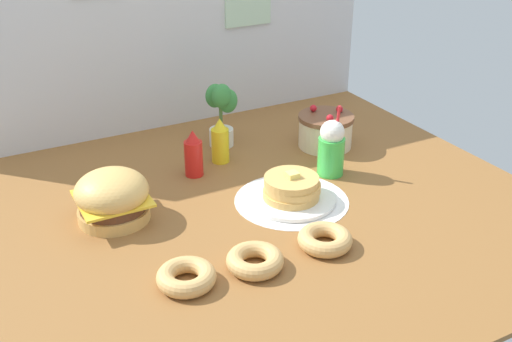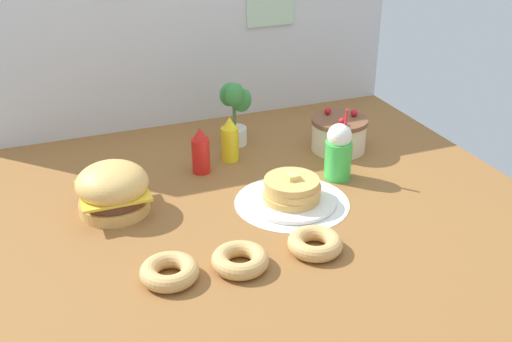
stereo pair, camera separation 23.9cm
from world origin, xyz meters
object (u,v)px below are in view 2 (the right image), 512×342
object	(u,v)px
mustard_bottle	(230,140)
cream_soda_cup	(339,152)
pancake_stack	(292,193)
layer_cake	(339,134)
ketchup_bottle	(201,152)
donut_pink_glaze	(169,271)
donut_vanilla	(315,243)
burger	(113,189)
donut_chocolate	(240,259)
potted_plant	(235,111)

from	to	relation	value
mustard_bottle	cream_soda_cup	distance (m)	0.50
pancake_stack	layer_cake	world-z (taller)	layer_cake
ketchup_bottle	cream_soda_cup	distance (m)	0.59
donut_pink_glaze	donut_vanilla	xyz separation A→B (m)	(0.51, -0.03, 0.00)
ketchup_bottle	layer_cake	bearing A→B (deg)	-1.18
burger	donut_chocolate	distance (m)	0.62
layer_cake	cream_soda_cup	world-z (taller)	cream_soda_cup
pancake_stack	burger	bearing A→B (deg)	163.44
ketchup_bottle	mustard_bottle	world-z (taller)	same
ketchup_bottle	donut_pink_glaze	distance (m)	0.78
potted_plant	donut_pink_glaze	bearing A→B (deg)	-121.22
burger	layer_cake	world-z (taller)	burger
burger	ketchup_bottle	world-z (taller)	ketchup_bottle
mustard_bottle	donut_vanilla	size ratio (longest dim) A/B	1.08
burger	donut_chocolate	world-z (taller)	burger
ketchup_bottle	donut_pink_glaze	size ratio (longest dim) A/B	1.08
potted_plant	mustard_bottle	bearing A→B (deg)	-117.61
cream_soda_cup	donut_pink_glaze	bearing A→B (deg)	-152.79
donut_pink_glaze	potted_plant	size ratio (longest dim) A/B	0.61
burger	pancake_stack	bearing A→B (deg)	-16.56
burger	layer_cake	bearing A→B (deg)	9.68
ketchup_bottle	potted_plant	bearing A→B (deg)	43.26
ketchup_bottle	mustard_bottle	bearing A→B (deg)	23.37
burger	layer_cake	distance (m)	1.09
burger	donut_chocolate	xyz separation A→B (m)	(0.32, -0.53, -0.06)
burger	pancake_stack	xyz separation A→B (m)	(0.66, -0.20, -0.05)
burger	donut_vanilla	world-z (taller)	burger
cream_soda_cup	donut_pink_glaze	xyz separation A→B (m)	(-0.85, -0.44, -0.09)
layer_cake	donut_vanilla	xyz separation A→B (m)	(-0.48, -0.71, -0.05)
burger	potted_plant	bearing A→B (deg)	33.02
pancake_stack	donut_chocolate	xyz separation A→B (m)	(-0.34, -0.33, -0.02)
layer_cake	potted_plant	size ratio (longest dim) A/B	0.82
donut_pink_glaze	potted_plant	distance (m)	1.09
donut_chocolate	potted_plant	xyz separation A→B (m)	(0.33, 0.95, 0.14)
ketchup_bottle	donut_pink_glaze	world-z (taller)	ketchup_bottle
pancake_stack	donut_vanilla	distance (m)	0.34
donut_pink_glaze	cream_soda_cup	bearing A→B (deg)	27.21
cream_soda_cup	donut_vanilla	distance (m)	0.58
donut_chocolate	ketchup_bottle	bearing A→B (deg)	83.19
layer_cake	donut_vanilla	world-z (taller)	layer_cake
layer_cake	ketchup_bottle	bearing A→B (deg)	178.82
mustard_bottle	cream_soda_cup	size ratio (longest dim) A/B	0.67
layer_cake	donut_pink_glaze	distance (m)	1.21
pancake_stack	cream_soda_cup	xyz separation A→B (m)	(0.27, 0.13, 0.08)
burger	potted_plant	world-z (taller)	potted_plant
donut_pink_glaze	potted_plant	xyz separation A→B (m)	(0.56, 0.93, 0.14)
layer_cake	donut_chocolate	xyz separation A→B (m)	(-0.75, -0.71, -0.05)
pancake_stack	donut_pink_glaze	distance (m)	0.65
donut_chocolate	potted_plant	size ratio (longest dim) A/B	0.61
mustard_bottle	donut_pink_glaze	size ratio (longest dim) A/B	1.08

